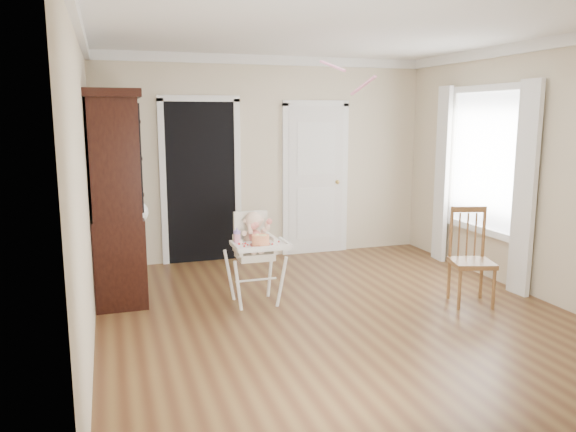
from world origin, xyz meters
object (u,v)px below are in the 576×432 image
object	(u,v)px
china_cabinet	(116,196)
dining_chair	(471,260)
high_chair	(255,247)
sippy_cup	(237,237)
cake	(261,240)

from	to	relation	value
china_cabinet	dining_chair	world-z (taller)	china_cabinet
high_chair	dining_chair	distance (m)	2.23
sippy_cup	dining_chair	size ratio (longest dim) A/B	0.17
china_cabinet	dining_chair	size ratio (longest dim) A/B	2.20
sippy_cup	high_chair	bearing A→B (deg)	30.41
cake	china_cabinet	distance (m)	1.67
dining_chair	china_cabinet	bearing A→B (deg)	174.50
high_chair	cake	size ratio (longest dim) A/B	4.36
china_cabinet	high_chair	bearing A→B (deg)	-29.00
cake	sippy_cup	size ratio (longest dim) A/B	1.28
cake	sippy_cup	bearing A→B (deg)	152.04
sippy_cup	dining_chair	distance (m)	2.42
high_chair	china_cabinet	xyz separation A→B (m)	(-1.32, 0.73, 0.49)
sippy_cup	cake	bearing A→B (deg)	-27.96
high_chair	china_cabinet	size ratio (longest dim) A/B	0.44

